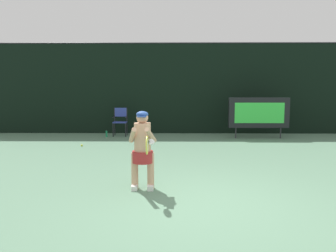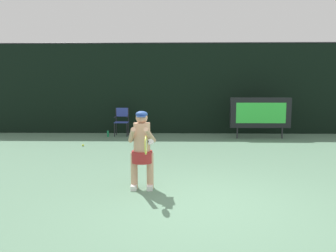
{
  "view_description": "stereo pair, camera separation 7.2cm",
  "coord_description": "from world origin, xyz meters",
  "px_view_note": "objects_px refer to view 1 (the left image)",
  "views": [
    {
      "loc": [
        -0.58,
        -5.29,
        1.93
      ],
      "look_at": [
        -0.69,
        2.12,
        1.05
      ],
      "focal_mm": 36.24,
      "sensor_mm": 36.0,
      "label": 1
    },
    {
      "loc": [
        -0.51,
        -5.29,
        1.93
      ],
      "look_at": [
        -0.69,
        2.12,
        1.05
      ],
      "focal_mm": 36.24,
      "sensor_mm": 36.0,
      "label": 2
    }
  ],
  "objects_px": {
    "scoreboard": "(259,113)",
    "umpire_chair": "(120,120)",
    "tennis_player": "(143,147)",
    "tennis_ball_loose": "(82,145)",
    "water_bottle": "(107,134)",
    "tennis_racket": "(147,145)"
  },
  "relations": [
    {
      "from": "water_bottle",
      "to": "tennis_racket",
      "type": "relative_size",
      "value": 0.44
    },
    {
      "from": "water_bottle",
      "to": "tennis_racket",
      "type": "distance_m",
      "value": 7.49
    },
    {
      "from": "tennis_racket",
      "to": "tennis_ball_loose",
      "type": "relative_size",
      "value": 8.85
    },
    {
      "from": "scoreboard",
      "to": "water_bottle",
      "type": "height_order",
      "value": "scoreboard"
    },
    {
      "from": "water_bottle",
      "to": "tennis_ball_loose",
      "type": "bearing_deg",
      "value": -101.33
    },
    {
      "from": "tennis_player",
      "to": "tennis_racket",
      "type": "xyz_separation_m",
      "value": [
        0.14,
        -0.65,
        0.15
      ]
    },
    {
      "from": "tennis_racket",
      "to": "tennis_ball_loose",
      "type": "height_order",
      "value": "tennis_racket"
    },
    {
      "from": "tennis_ball_loose",
      "to": "umpire_chair",
      "type": "bearing_deg",
      "value": 69.3
    },
    {
      "from": "tennis_player",
      "to": "scoreboard",
      "type": "bearing_deg",
      "value": 59.23
    },
    {
      "from": "tennis_player",
      "to": "tennis_ball_loose",
      "type": "bearing_deg",
      "value": 117.79
    },
    {
      "from": "tennis_racket",
      "to": "umpire_chair",
      "type": "bearing_deg",
      "value": 83.05
    },
    {
      "from": "umpire_chair",
      "to": "tennis_racket",
      "type": "height_order",
      "value": "tennis_racket"
    },
    {
      "from": "umpire_chair",
      "to": "tennis_ball_loose",
      "type": "distance_m",
      "value": 2.57
    },
    {
      "from": "scoreboard",
      "to": "tennis_player",
      "type": "distance_m",
      "value": 7.28
    },
    {
      "from": "scoreboard",
      "to": "tennis_racket",
      "type": "relative_size",
      "value": 3.65
    },
    {
      "from": "umpire_chair",
      "to": "tennis_player",
      "type": "distance_m",
      "value": 6.97
    },
    {
      "from": "tennis_ball_loose",
      "to": "scoreboard",
      "type": "bearing_deg",
      "value": 16.37
    },
    {
      "from": "tennis_player",
      "to": "tennis_ball_loose",
      "type": "distance_m",
      "value": 5.11
    },
    {
      "from": "scoreboard",
      "to": "umpire_chair",
      "type": "xyz_separation_m",
      "value": [
        -5.19,
        0.56,
        -0.33
      ]
    },
    {
      "from": "umpire_chair",
      "to": "tennis_ball_loose",
      "type": "bearing_deg",
      "value": -110.7
    },
    {
      "from": "tennis_racket",
      "to": "water_bottle",
      "type": "bearing_deg",
      "value": 87.2
    },
    {
      "from": "tennis_player",
      "to": "tennis_racket",
      "type": "height_order",
      "value": "tennis_player"
    }
  ]
}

